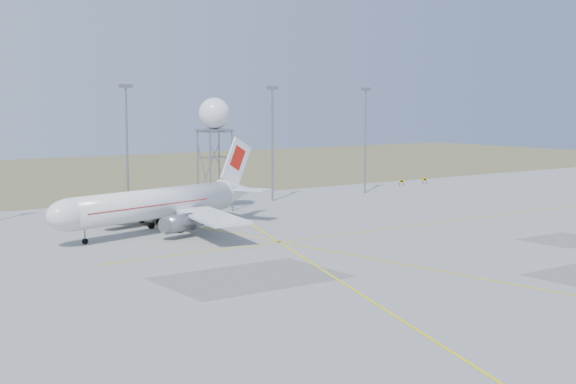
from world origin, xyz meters
TOP-DOWN VIEW (x-y plane):
  - ground at (0.00, 0.00)m, footprint 400.00×400.00m
  - grass_strip at (0.00, 140.00)m, footprint 400.00×120.00m
  - mast_b at (-10.00, 66.00)m, footprint 2.20×0.50m
  - mast_c at (18.00, 66.00)m, footprint 2.20×0.50m
  - mast_d at (40.00, 66.00)m, footprint 2.20×0.50m
  - taxi_sign_near at (55.60, 72.00)m, footprint 1.60×0.17m
  - taxi_sign_far at (62.60, 72.00)m, footprint 1.60×0.17m
  - airliner_main at (-14.68, 46.45)m, footprint 36.20×34.39m
  - radar_tower at (2.85, 60.57)m, footprint 5.08×5.08m
  - fire_truck at (-8.49, 56.00)m, footprint 10.11×7.23m

SIDE VIEW (x-z plane):
  - ground at x=0.00m, z-range 0.00..0.00m
  - grass_strip at x=0.00m, z-range 0.00..0.03m
  - taxi_sign_near at x=55.60m, z-range 0.29..1.49m
  - taxi_sign_far at x=62.60m, z-range 0.29..1.49m
  - fire_truck at x=-8.49m, z-range -0.08..3.80m
  - airliner_main at x=-14.68m, z-range -2.41..10.06m
  - radar_tower at x=2.85m, z-range 1.12..19.53m
  - mast_b at x=-10.00m, z-range 1.82..22.32m
  - mast_c at x=18.00m, z-range 1.82..22.32m
  - mast_d at x=40.00m, z-range 1.82..22.32m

